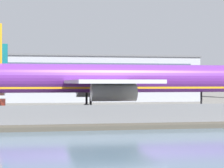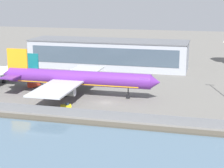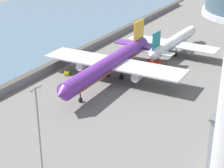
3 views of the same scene
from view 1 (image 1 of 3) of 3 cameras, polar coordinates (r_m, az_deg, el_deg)
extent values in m
plane|color=#66635E|center=(74.47, 9.14, -3.94)|extent=(500.00, 500.00, 0.00)
cube|color=slate|center=(59.57, 14.29, -3.74)|extent=(280.00, 0.08, 2.58)
cylinder|color=slate|center=(59.57, 14.29, -3.74)|extent=(0.10, 0.10, 2.58)
cylinder|color=#602889|center=(77.20, -0.51, 0.74)|extent=(50.09, 5.53, 4.99)
cube|color=orange|center=(77.20, -0.51, -0.28)|extent=(42.58, 4.45, 0.90)
cube|color=#B7BABF|center=(88.68, -3.51, 0.26)|extent=(11.27, 24.14, 0.50)
cube|color=#B7BABF|center=(64.93, -0.76, 0.30)|extent=(11.27, 24.14, 0.50)
cylinder|color=#B7BABF|center=(86.99, -2.36, -0.80)|extent=(7.04, 2.82, 2.74)
cylinder|color=#B7BABF|center=(67.12, 0.21, -1.09)|extent=(7.04, 2.82, 2.74)
cylinder|color=black|center=(82.26, 11.59, -2.05)|extent=(0.35, 0.35, 2.92)
cylinder|color=black|center=(82.33, 11.59, -3.07)|extent=(1.40, 0.56, 1.40)
cylinder|color=black|center=(79.30, -3.34, -2.13)|extent=(0.40, 0.40, 2.92)
cylinder|color=black|center=(79.37, -3.34, -3.18)|extent=(1.62, 1.14, 1.61)
cylinder|color=black|center=(74.12, -2.81, -2.29)|extent=(0.40, 0.40, 2.92)
cylinder|color=black|center=(74.19, -2.81, -3.42)|extent=(1.62, 1.14, 1.61)
cone|color=white|center=(83.36, -13.08, -0.06)|extent=(2.83, 3.80, 3.68)
cube|color=yellow|center=(62.29, 3.55, -4.06)|extent=(3.58, 2.89, 1.11)
cube|color=#283847|center=(62.50, 3.82, -3.31)|extent=(1.58, 1.65, 0.50)
cylinder|color=black|center=(63.49, 3.82, -4.34)|extent=(0.72, 0.52, 0.70)
cylinder|color=black|center=(62.48, 4.64, -4.41)|extent=(0.72, 0.52, 0.70)
cylinder|color=black|center=(62.19, 2.44, -4.43)|extent=(0.72, 0.52, 0.70)
cylinder|color=black|center=(61.16, 3.27, -4.51)|extent=(0.72, 0.52, 0.70)
cylinder|color=black|center=(85.09, -14.01, -3.15)|extent=(0.40, 0.87, 0.84)
cube|color=#9EA3AD|center=(127.23, -5.69, 0.60)|extent=(73.21, 18.99, 12.57)
cube|color=#3D4C5B|center=(117.70, -5.31, 0.94)|extent=(67.35, 0.16, 7.54)
cube|color=#5B5E63|center=(127.45, -5.69, 3.54)|extent=(73.81, 19.59, 0.50)
camera|label=2|loc=(74.31, 116.03, 22.44)|focal=60.00mm
camera|label=3|loc=(177.02, 29.92, 13.92)|focal=60.00mm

